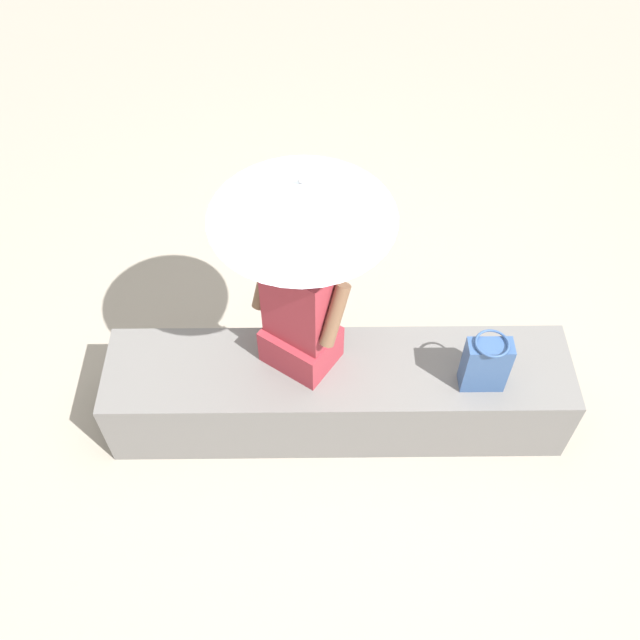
{
  "coord_description": "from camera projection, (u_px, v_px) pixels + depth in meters",
  "views": [
    {
      "loc": [
        -0.12,
        -2.07,
        3.46
      ],
      "look_at": [
        -0.1,
        0.04,
        0.83
      ],
      "focal_mm": 39.53,
      "sensor_mm": 36.0,
      "label": 1
    }
  ],
  "objects": [
    {
      "name": "stone_bench",
      "position": [
        338.0,
        393.0,
        3.81
      ],
      "size": [
        2.43,
        0.53,
        0.48
      ],
      "primitive_type": "cube",
      "color": "slate",
      "rests_on": "ground"
    },
    {
      "name": "ground_plane",
      "position": [
        337.0,
        416.0,
        3.99
      ],
      "size": [
        14.0,
        14.0,
        0.0
      ],
      "primitive_type": "plane",
      "color": "#9E9384"
    },
    {
      "name": "parasol",
      "position": [
        302.0,
        200.0,
        2.86
      ],
      "size": [
        0.81,
        0.81,
        1.17
      ],
      "color": "#B7B7BC",
      "rests_on": "stone_bench"
    },
    {
      "name": "handbag_black",
      "position": [
        486.0,
        364.0,
        3.43
      ],
      "size": [
        0.22,
        0.17,
        0.34
      ],
      "color": "#335184",
      "rests_on": "stone_bench"
    },
    {
      "name": "person_seated",
      "position": [
        300.0,
        309.0,
        3.36
      ],
      "size": [
        0.5,
        0.43,
        0.9
      ],
      "color": "#992D38",
      "rests_on": "stone_bench"
    }
  ]
}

